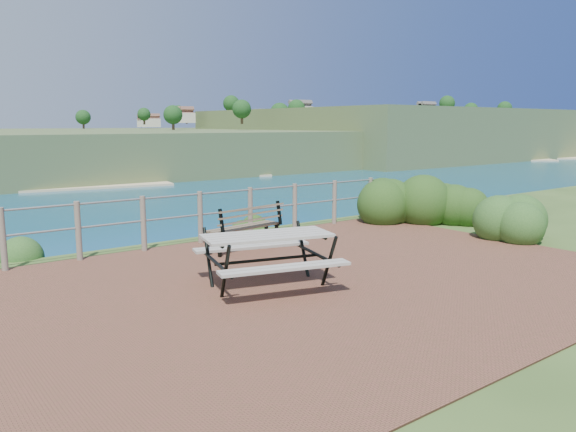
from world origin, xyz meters
The scene contains 10 objects.
ground centered at (0.00, 0.00, 0.00)m, with size 10.00×7.00×0.12m, color brown.
safety_railing centered at (0.00, 3.35, 0.57)m, with size 9.40×0.10×1.00m.
distant_bay centered at (173.07, 202.61, -1.52)m, with size 290.00×232.36×24.00m.
picnic_table centered at (-0.66, 0.17, 0.48)m, with size 1.91×1.50×0.75m.
park_bench centered at (0.36, 2.36, 0.56)m, with size 1.55×0.61×0.85m.
shrub_right_front centered at (5.60, 1.91, 0.00)m, with size 1.31×1.31×1.87m, color #1B4114.
shrub_right_back centered at (5.18, -0.10, 0.00)m, with size 1.16×1.16×1.65m, color #264E1D.
shrub_right_edge centered at (4.69, 3.19, 0.00)m, with size 1.20×1.20×1.71m, color #1B4114.
shrub_lip_west centered at (-2.95, 4.16, 0.00)m, with size 0.79×0.79×0.53m, color #264E1D.
shrub_lip_east centered at (1.79, 4.29, 0.00)m, with size 0.66×0.66×0.36m, color #1B4114.
Camera 1 is at (-5.08, -6.13, 2.29)m, focal length 35.00 mm.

